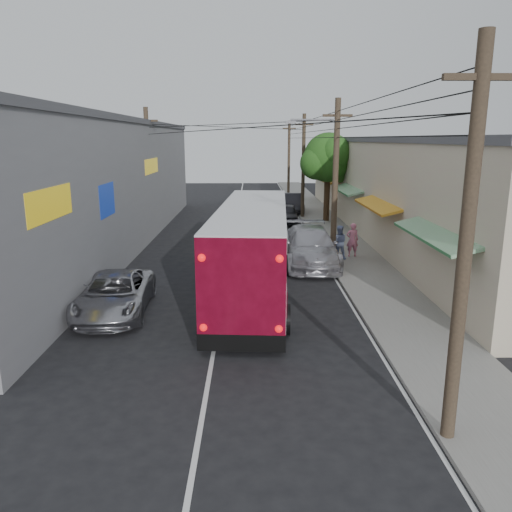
% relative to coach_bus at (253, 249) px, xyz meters
% --- Properties ---
extents(ground, '(120.00, 120.00, 0.00)m').
position_rel_coach_bus_xyz_m(ground, '(-1.21, -8.30, -1.85)').
color(ground, black).
rests_on(ground, ground).
extents(sidewalk, '(3.00, 80.00, 0.12)m').
position_rel_coach_bus_xyz_m(sidewalk, '(5.29, 11.70, -1.79)').
color(sidewalk, slate).
rests_on(sidewalk, ground).
extents(building_right, '(7.09, 40.00, 6.25)m').
position_rel_coach_bus_xyz_m(building_right, '(9.78, 13.70, 1.31)').
color(building_right, beige).
rests_on(building_right, ground).
extents(building_left, '(7.20, 36.00, 7.25)m').
position_rel_coach_bus_xyz_m(building_left, '(-9.70, 9.70, 1.81)').
color(building_left, gray).
rests_on(building_left, ground).
extents(utility_poles, '(11.80, 45.28, 8.00)m').
position_rel_coach_bus_xyz_m(utility_poles, '(1.92, 12.03, 2.28)').
color(utility_poles, '#473828').
rests_on(utility_poles, ground).
extents(street_tree, '(4.40, 4.00, 6.60)m').
position_rel_coach_bus_xyz_m(street_tree, '(5.67, 17.72, 2.83)').
color(street_tree, '#3F2B19').
rests_on(street_tree, ground).
extents(coach_bus, '(3.44, 12.51, 3.57)m').
position_rel_coach_bus_xyz_m(coach_bus, '(0.00, 0.00, 0.00)').
color(coach_bus, silver).
rests_on(coach_bus, ground).
extents(jeepney, '(2.69, 5.28, 1.43)m').
position_rel_coach_bus_xyz_m(jeepney, '(-4.97, -2.40, -1.13)').
color(jeepney, '#ABAAB1').
rests_on(jeepney, ground).
extents(parked_suv, '(2.64, 6.35, 1.84)m').
position_rel_coach_bus_xyz_m(parked_suv, '(2.86, 4.70, -0.93)').
color(parked_suv, '#A7A6AE').
rests_on(parked_suv, ground).
extents(parked_car_mid, '(1.87, 4.17, 1.39)m').
position_rel_coach_bus_xyz_m(parked_car_mid, '(2.59, 17.29, -1.15)').
color(parked_car_mid, '#2A292F').
rests_on(parked_car_mid, ground).
extents(parked_car_far, '(1.73, 4.90, 1.61)m').
position_rel_coach_bus_xyz_m(parked_car_far, '(3.39, 22.66, -1.04)').
color(parked_car_far, black).
rests_on(parked_car_far, ground).
extents(pedestrian_near, '(0.66, 0.46, 1.76)m').
position_rel_coach_bus_xyz_m(pedestrian_near, '(5.21, 5.92, -0.85)').
color(pedestrian_near, pink).
rests_on(pedestrian_near, sidewalk).
extents(pedestrian_far, '(0.90, 0.73, 1.74)m').
position_rel_coach_bus_xyz_m(pedestrian_far, '(4.40, 5.36, -0.86)').
color(pedestrian_far, '#96A5DB').
rests_on(pedestrian_far, sidewalk).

